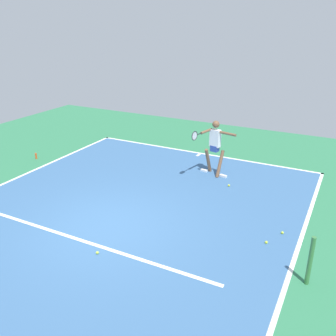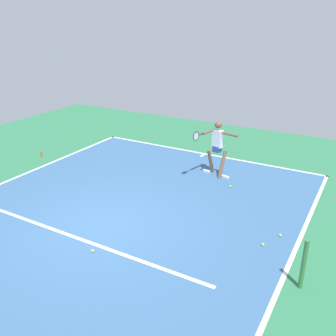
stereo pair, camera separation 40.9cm
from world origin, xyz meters
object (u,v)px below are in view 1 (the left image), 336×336
object	(u,v)px
tennis_ball_centre_court	(97,253)
tennis_ball_far_corner	(266,242)
tennis_ball_near_player	(282,233)
net_post	(310,261)
tennis_player	(215,144)
tennis_ball_by_sideline	(229,185)
water_bottle	(36,156)

from	to	relation	value
tennis_ball_centre_court	tennis_ball_far_corner	bearing A→B (deg)	-146.63
tennis_ball_far_corner	tennis_ball_near_player	distance (m)	0.65
net_post	tennis_player	bearing A→B (deg)	-50.27
tennis_player	net_post	bearing A→B (deg)	141.73
tennis_ball_far_corner	tennis_ball_centre_court	distance (m)	3.89
tennis_player	tennis_ball_near_player	distance (m)	4.06
tennis_ball_by_sideline	tennis_ball_centre_court	distance (m)	5.00
net_post	tennis_ball_centre_court	xyz separation A→B (m)	(4.29, 1.10, -0.50)
tennis_player	tennis_ball_centre_court	size ratio (longest dim) A/B	28.29
tennis_ball_by_sideline	tennis_ball_centre_court	size ratio (longest dim) A/B	1.00
tennis_player	tennis_ball_far_corner	bearing A→B (deg)	139.90
tennis_ball_far_corner	tennis_ball_by_sideline	distance (m)	3.20
tennis_ball_far_corner	water_bottle	bearing A→B (deg)	-10.69
tennis_ball_far_corner	tennis_ball_near_player	world-z (taller)	same
tennis_ball_near_player	water_bottle	world-z (taller)	water_bottle
tennis_ball_centre_court	water_bottle	distance (m)	6.93
tennis_ball_by_sideline	tennis_player	bearing A→B (deg)	-40.58
net_post	tennis_ball_far_corner	distance (m)	1.56
tennis_ball_far_corner	tennis_ball_centre_court	bearing A→B (deg)	33.37
net_post	tennis_ball_near_player	distance (m)	1.89
tennis_ball_near_player	water_bottle	size ratio (longest dim) A/B	0.30
net_post	tennis_ball_by_sideline	bearing A→B (deg)	-52.41
tennis_ball_by_sideline	water_bottle	bearing A→B (deg)	7.45
tennis_player	water_bottle	distance (m)	6.70
tennis_ball_far_corner	tennis_ball_centre_court	world-z (taller)	same
tennis_ball_centre_court	water_bottle	xyz separation A→B (m)	(5.77, -3.84, 0.08)
net_post	tennis_ball_by_sideline	world-z (taller)	net_post
tennis_player	water_bottle	xyz separation A→B (m)	(6.43, 1.61, -0.97)
tennis_ball_by_sideline	tennis_ball_centre_court	xyz separation A→B (m)	(1.45, 4.78, 0.00)
tennis_ball_far_corner	tennis_ball_centre_court	size ratio (longest dim) A/B	1.00
net_post	tennis_ball_near_player	bearing A→B (deg)	-64.25
net_post	tennis_ball_far_corner	xyz separation A→B (m)	(1.04, -1.04, -0.50)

